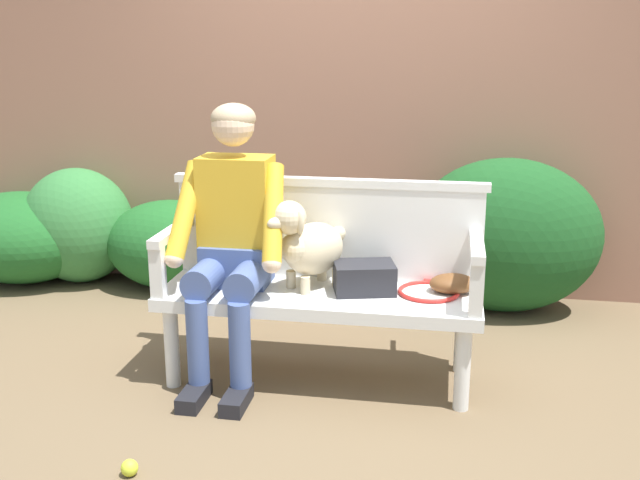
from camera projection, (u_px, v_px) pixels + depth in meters
ground_plane at (320, 378)px, 3.67m from camera, size 40.00×40.00×0.00m
brick_garden_fence at (361, 121)px, 4.85m from camera, size 8.00×0.30×2.18m
hedge_bush_far_right at (172, 245)px, 4.92m from camera, size 0.88×0.64×0.59m
hedge_bush_mid_right at (505, 235)px, 4.48m from camera, size 1.13×0.72×0.93m
hedge_bush_far_left at (21, 237)px, 5.06m from camera, size 1.06×0.83×0.61m
hedge_bush_mid_left at (78, 225)px, 5.04m from camera, size 0.75×0.65×0.78m
garden_bench at (320, 303)px, 3.57m from camera, size 1.51×0.52×0.45m
bench_backrest at (328, 227)px, 3.70m from camera, size 1.55×0.06×0.50m
bench_armrest_left_end at (167, 248)px, 3.53m from camera, size 0.06×0.52×0.28m
bench_armrest_right_end at (477, 263)px, 3.29m from camera, size 0.06×0.52×0.28m
person_seated at (232, 232)px, 3.53m from camera, size 0.56×0.66×1.32m
dog_on_bench at (307, 244)px, 3.53m from camera, size 0.38×0.40×0.44m
tennis_racket at (428, 290)px, 3.53m from camera, size 0.31×0.57×0.03m
baseball_glove at (453, 284)px, 3.51m from camera, size 0.26×0.22×0.09m
sports_bag at (364, 278)px, 3.52m from camera, size 0.32×0.26×0.14m
tennis_ball at (130, 468)px, 2.84m from camera, size 0.07×0.07×0.07m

